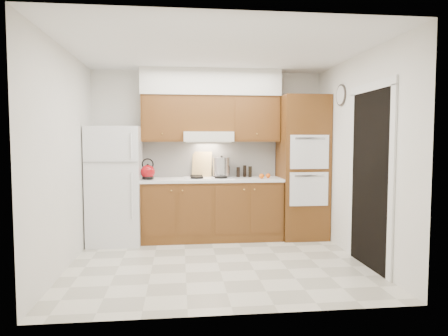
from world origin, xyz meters
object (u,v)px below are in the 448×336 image
at_px(kettle, 148,172).
at_px(stock_pot, 222,167).
at_px(fridge, 116,185).
at_px(oven_cabinet, 302,167).

distance_m(kettle, stock_pot, 1.13).
height_order(fridge, stock_pot, fridge).
relative_size(oven_cabinet, kettle, 10.53).
distance_m(oven_cabinet, kettle, 2.37).
height_order(oven_cabinet, stock_pot, oven_cabinet).
bearing_deg(oven_cabinet, kettle, -178.28).
bearing_deg(kettle, fridge, -177.76).
xyz_separation_m(fridge, kettle, (0.47, -0.04, 0.19)).
distance_m(fridge, oven_cabinet, 2.86).
xyz_separation_m(oven_cabinet, kettle, (-2.37, -0.07, -0.05)).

